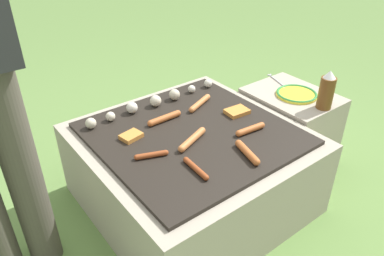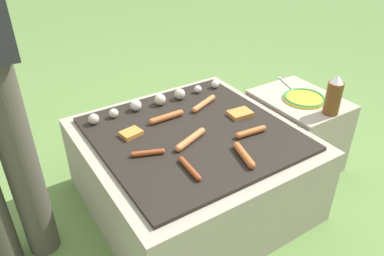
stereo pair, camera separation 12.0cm
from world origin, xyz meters
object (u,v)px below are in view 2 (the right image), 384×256
Objects in this scene: plate_colorful at (304,98)px; condiment_bottle at (334,96)px; sausage_front_center at (191,139)px; fork_utensil at (285,83)px.

condiment_bottle is (-0.00, -0.17, 0.09)m from plate_colorful.
plate_colorful is (0.72, 0.01, -0.01)m from sausage_front_center.
condiment_bottle is at bearing -99.50° from fork_utensil.
sausage_front_center is at bearing -164.72° from fork_utensil.
plate_colorful is at bearing 1.17° from sausage_front_center.
condiment_bottle reaches higher than fork_utensil.
condiment_bottle is (0.72, -0.16, 0.08)m from sausage_front_center.
plate_colorful is at bearing -106.53° from fork_utensil.
condiment_bottle is at bearing -91.04° from plate_colorful.
fork_utensil is (0.78, 0.21, -0.01)m from sausage_front_center.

